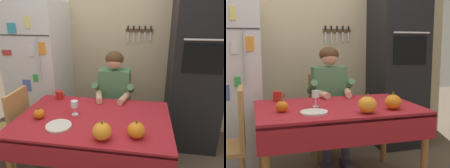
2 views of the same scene
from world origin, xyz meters
The scene contains 13 objects.
back_wall_assembly centered at (0.05, 1.35, 1.30)m, with size 3.70×0.13×2.60m.
refrigerator centered at (-0.95, 0.96, 0.90)m, with size 0.68×0.71×1.80m.
wall_oven centered at (1.05, 1.00, 1.05)m, with size 0.60×0.64×2.10m.
dining_table centered at (0.00, 0.08, 0.66)m, with size 1.40×0.90×0.74m.
chair_behind_person centered at (0.10, 0.87, 0.51)m, with size 0.40×0.40×0.93m.
seated_person centered at (0.10, 0.68, 0.74)m, with size 0.47×0.55×1.25m.
chair_left_side centered at (-0.90, 0.15, 0.51)m, with size 0.40×0.40×0.93m.
coffee_mug centered at (-0.48, 0.46, 0.79)m, with size 0.11×0.08×0.09m.
wine_glass centered at (-0.19, 0.12, 0.84)m, with size 0.07×0.07×0.14m.
pumpkin_large centered at (-0.49, 0.00, 0.79)m, with size 0.10×0.10×0.11m.
pumpkin_medium centered at (0.15, -0.23, 0.81)m, with size 0.15×0.15×0.16m.
pumpkin_small centered at (0.40, -0.16, 0.80)m, with size 0.14×0.14×0.15m.
serving_tray centered at (-0.25, -0.12, 0.75)m, with size 0.22×0.22×0.02m, color silver.
Camera 1 is at (0.44, -1.56, 1.65)m, focal length 33.12 mm.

